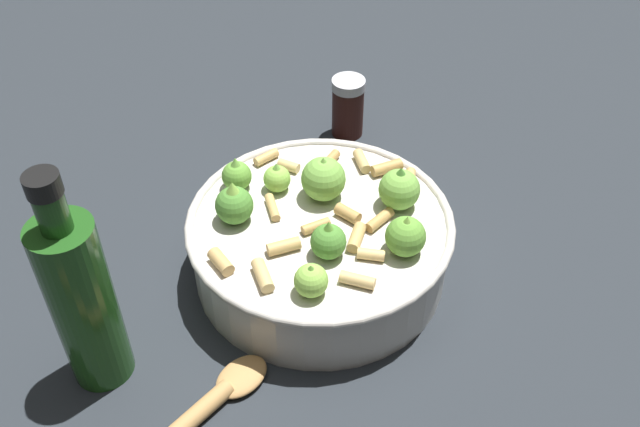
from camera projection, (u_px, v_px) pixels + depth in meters
ground_plane at (320, 269)px, 0.74m from camera, size 2.40×2.40×0.00m
cooking_pan at (320, 240)px, 0.71m from camera, size 0.26×0.26×0.12m
pepper_shaker at (348, 107)px, 0.88m from camera, size 0.04×0.04×0.08m
olive_oil_bottle at (82, 300)px, 0.59m from camera, size 0.05×0.05×0.22m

